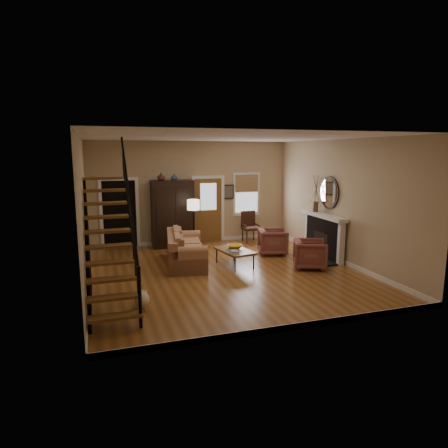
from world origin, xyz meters
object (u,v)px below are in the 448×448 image
object	(u,v)px
armoire	(173,214)
armchair_right	(273,242)
floor_lamp	(194,226)
side_chair	(250,227)
armchair_left	(310,254)
sofa	(186,249)
coffee_table	(235,258)

from	to	relation	value
armoire	armchair_right	distance (m)	3.27
floor_lamp	side_chair	size ratio (longest dim) A/B	1.56
armchair_left	floor_lamp	xyz separation A→B (m)	(-2.46, 2.52, 0.43)
armchair_left	armchair_right	xyz separation A→B (m)	(-0.31, 1.60, 0.00)
sofa	side_chair	xyz separation A→B (m)	(2.62, 1.94, 0.10)
armoire	armchair_left	distance (m)	4.58
sofa	coffee_table	xyz separation A→B (m)	(1.17, -0.58, -0.19)
side_chair	armoire	bearing A→B (deg)	175.52
armoire	sofa	distance (m)	2.23
coffee_table	floor_lamp	size ratio (longest dim) A/B	0.73
sofa	armchair_right	distance (m)	2.67
coffee_table	armchair_left	distance (m)	1.95
coffee_table	armchair_right	world-z (taller)	armchair_right
armoire	side_chair	xyz separation A→B (m)	(2.55, -0.20, -0.54)
armoire	coffee_table	bearing A→B (deg)	-67.86
armchair_right	armchair_left	bearing A→B (deg)	-153.04
armoire	floor_lamp	size ratio (longest dim) A/B	1.32
armoire	armchair_right	xyz separation A→B (m)	(2.59, -1.88, -0.68)
coffee_table	armchair_right	size ratio (longest dim) A/B	1.42
armchair_right	side_chair	world-z (taller)	side_chair
armoire	coffee_table	world-z (taller)	armoire
armchair_left	side_chair	size ratio (longest dim) A/B	0.79
sofa	floor_lamp	bearing A→B (deg)	75.94
sofa	armchair_right	xyz separation A→B (m)	(2.66, 0.26, -0.04)
sofa	armchair_right	bearing A→B (deg)	14.72
sofa	side_chair	world-z (taller)	side_chair
armoire	floor_lamp	distance (m)	1.09
sofa	side_chair	bearing A→B (deg)	45.67
armoire	coffee_table	xyz separation A→B (m)	(1.10, -2.71, -0.83)
coffee_table	sofa	bearing A→B (deg)	153.79
armchair_left	armchair_right	distance (m)	1.63
armchair_right	side_chair	bearing A→B (deg)	17.58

